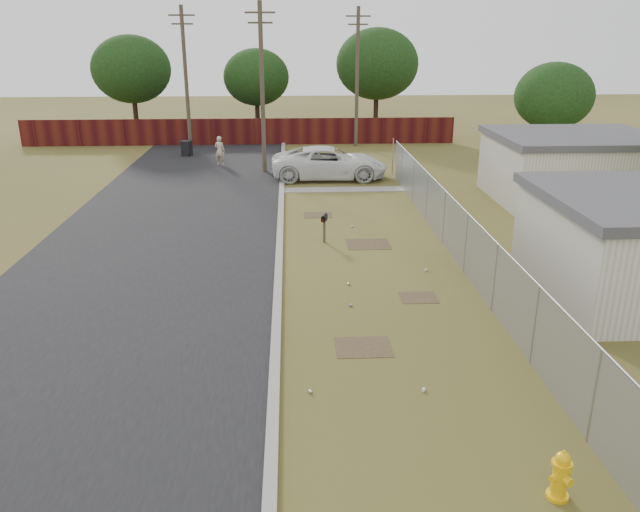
{
  "coord_description": "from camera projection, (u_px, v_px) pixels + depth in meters",
  "views": [
    {
      "loc": [
        -2.56,
        -18.88,
        7.48
      ],
      "look_at": [
        -1.71,
        -1.24,
        1.1
      ],
      "focal_mm": 35.0,
      "sensor_mm": 36.0,
      "label": 1
    }
  ],
  "objects": [
    {
      "name": "pickup_truck",
      "position": [
        329.0,
        163.0,
        33.3
      ],
      "size": [
        6.18,
        2.93,
        1.7
      ],
      "primitive_type": "imported",
      "rotation": [
        0.0,
        0.0,
        1.55
      ],
      "color": "white",
      "rests_on": "ground"
    },
    {
      "name": "horizon_trees",
      "position": [
        340.0,
        77.0,
        40.99
      ],
      "size": [
        33.32,
        31.94,
        7.78
      ],
      "color": "#302215",
      "rests_on": "ground"
    },
    {
      "name": "ground",
      "position": [
        370.0,
        274.0,
        20.4
      ],
      "size": [
        120.0,
        120.0,
        0.0
      ],
      "primitive_type": "plane",
      "color": "olive",
      "rests_on": "ground"
    },
    {
      "name": "pedestrian",
      "position": [
        220.0,
        151.0,
        36.66
      ],
      "size": [
        0.73,
        0.6,
        1.71
      ],
      "primitive_type": "imported",
      "rotation": [
        0.0,
        0.0,
        2.8
      ],
      "color": "#C6AF91",
      "rests_on": "ground"
    },
    {
      "name": "privacy_fence",
      "position": [
        240.0,
        132.0,
        43.3
      ],
      "size": [
        30.0,
        0.12,
        1.8
      ],
      "primitive_type": "cube",
      "color": "#4B1610",
      "rests_on": "ground"
    },
    {
      "name": "chainlink_fence",
      "position": [
        458.0,
        239.0,
        21.23
      ],
      "size": [
        0.1,
        27.06,
        2.02
      ],
      "color": "gray",
      "rests_on": "ground"
    },
    {
      "name": "houses",
      "position": [
        619.0,
        200.0,
        23.25
      ],
      "size": [
        9.3,
        17.24,
        3.1
      ],
      "color": "silver",
      "rests_on": "ground"
    },
    {
      "name": "fire_hydrant",
      "position": [
        561.0,
        476.0,
        10.47
      ],
      "size": [
        0.5,
        0.5,
        0.95
      ],
      "color": "yellow",
      "rests_on": "ground"
    },
    {
      "name": "scattered_litter",
      "position": [
        369.0,
        298.0,
        18.46
      ],
      "size": [
        4.19,
        12.4,
        0.07
      ],
      "color": "silver",
      "rests_on": "ground"
    },
    {
      "name": "utility_poles",
      "position": [
        271.0,
        80.0,
        38.05
      ],
      "size": [
        12.6,
        8.24,
        9.0
      ],
      "color": "brown",
      "rests_on": "ground"
    },
    {
      "name": "street",
      "position": [
        196.0,
        210.0,
        27.65
      ],
      "size": [
        15.1,
        60.0,
        0.12
      ],
      "color": "black",
      "rests_on": "ground"
    },
    {
      "name": "trash_bin",
      "position": [
        187.0,
        148.0,
        39.56
      ],
      "size": [
        0.76,
        0.82,
        0.95
      ],
      "color": "black",
      "rests_on": "ground"
    },
    {
      "name": "mailbox",
      "position": [
        324.0,
        220.0,
        23.17
      ],
      "size": [
        0.27,
        0.48,
        1.09
      ],
      "color": "brown",
      "rests_on": "ground"
    }
  ]
}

